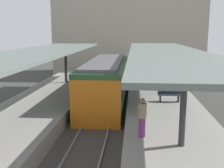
# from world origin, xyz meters

# --- Properties ---
(ground_plane) EXTENTS (80.00, 80.00, 0.00)m
(ground_plane) POSITION_xyz_m (0.00, 0.00, 0.00)
(ground_plane) COLOR #383835
(platform_left) EXTENTS (4.40, 28.00, 1.00)m
(platform_left) POSITION_xyz_m (-3.80, 0.00, 0.50)
(platform_left) COLOR gray
(platform_left) RESTS_ON ground_plane
(platform_right) EXTENTS (4.40, 28.00, 1.00)m
(platform_right) POSITION_xyz_m (3.80, 0.00, 0.50)
(platform_right) COLOR gray
(platform_right) RESTS_ON ground_plane
(track_ballast) EXTENTS (3.20, 28.00, 0.20)m
(track_ballast) POSITION_xyz_m (0.00, 0.00, 0.10)
(track_ballast) COLOR #423F3D
(track_ballast) RESTS_ON ground_plane
(rail_near_side) EXTENTS (0.08, 28.00, 0.14)m
(rail_near_side) POSITION_xyz_m (-0.72, 0.00, 0.27)
(rail_near_side) COLOR slate
(rail_near_side) RESTS_ON track_ballast
(rail_far_side) EXTENTS (0.08, 28.00, 0.14)m
(rail_far_side) POSITION_xyz_m (0.72, 0.00, 0.27)
(rail_far_side) COLOR slate
(rail_far_side) RESTS_ON track_ballast
(commuter_train) EXTENTS (2.78, 10.74, 3.10)m
(commuter_train) POSITION_xyz_m (0.00, 4.03, 1.73)
(commuter_train) COLOR #2D5633
(commuter_train) RESTS_ON track_ballast
(canopy_left) EXTENTS (4.18, 21.00, 3.11)m
(canopy_left) POSITION_xyz_m (-3.80, 1.40, 3.99)
(canopy_left) COLOR #333335
(canopy_left) RESTS_ON platform_left
(canopy_right) EXTENTS (4.18, 21.00, 3.16)m
(canopy_right) POSITION_xyz_m (3.80, 1.40, 4.05)
(canopy_right) COLOR #333335
(canopy_right) RESTS_ON platform_right
(platform_bench) EXTENTS (1.40, 0.41, 0.86)m
(platform_bench) POSITION_xyz_m (4.16, 1.80, 1.46)
(platform_bench) COLOR black
(platform_bench) RESTS_ON platform_right
(platform_sign) EXTENTS (0.90, 0.08, 2.21)m
(platform_sign) POSITION_xyz_m (4.05, 4.02, 2.62)
(platform_sign) COLOR #262628
(platform_sign) RESTS_ON platform_right
(passenger_near_bench) EXTENTS (0.36, 0.36, 1.63)m
(passenger_near_bench) POSITION_xyz_m (2.33, -4.14, 1.85)
(passenger_near_bench) COLOR #7A337A
(passenger_near_bench) RESTS_ON platform_right
(station_building_backdrop) EXTENTS (18.00, 6.00, 11.00)m
(station_building_backdrop) POSITION_xyz_m (1.22, 20.00, 5.50)
(station_building_backdrop) COLOR #A89E8E
(station_building_backdrop) RESTS_ON ground_plane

